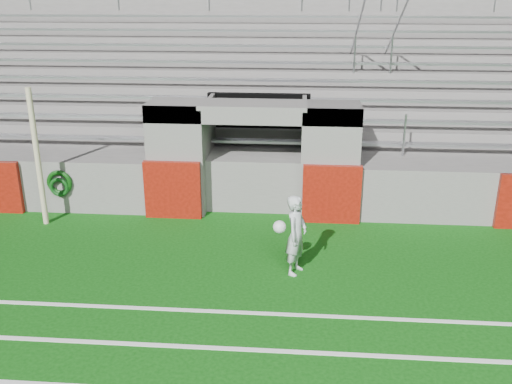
{
  "coord_description": "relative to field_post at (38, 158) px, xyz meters",
  "views": [
    {
      "loc": [
        1.08,
        -9.08,
        5.09
      ],
      "look_at": [
        0.2,
        1.8,
        1.1
      ],
      "focal_mm": 40.0,
      "sensor_mm": 36.0,
      "label": 1
    }
  ],
  "objects": [
    {
      "name": "ground",
      "position": [
        4.61,
        -2.37,
        -1.54
      ],
      "size": [
        90.0,
        90.0,
        0.0
      ],
      "primitive_type": "plane",
      "color": "#0B450B",
      "rests_on": "ground"
    },
    {
      "name": "field_post",
      "position": [
        0.0,
        0.0,
        0.0
      ],
      "size": [
        0.12,
        0.12,
        3.08
      ],
      "primitive_type": "cylinder",
      "color": "beige",
      "rests_on": "ground"
    },
    {
      "name": "stadium_structure",
      "position": [
        4.61,
        5.6,
        -0.05
      ],
      "size": [
        26.0,
        8.48,
        5.42
      ],
      "color": "slate",
      "rests_on": "ground"
    },
    {
      "name": "goalkeeper_with_ball",
      "position": [
        5.64,
        -1.88,
        -0.77
      ],
      "size": [
        0.69,
        0.65,
        1.52
      ],
      "color": "silver",
      "rests_on": "ground"
    },
    {
      "name": "hose_coil",
      "position": [
        0.16,
        0.57,
        -0.79
      ],
      "size": [
        0.6,
        0.15,
        0.63
      ],
      "color": "#0C3C0C",
      "rests_on": "ground"
    }
  ]
}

